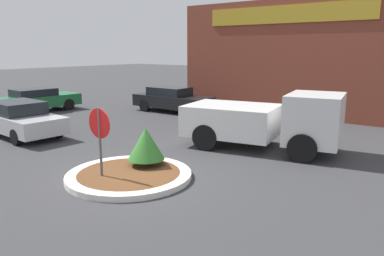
# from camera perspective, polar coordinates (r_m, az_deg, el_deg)

# --- Properties ---
(ground_plane) EXTENTS (120.00, 120.00, 0.00)m
(ground_plane) POSITION_cam_1_polar(r_m,az_deg,el_deg) (10.76, -9.53, -7.52)
(ground_plane) COLOR #38383A
(traffic_island) EXTENTS (3.50, 3.50, 0.16)m
(traffic_island) POSITION_cam_1_polar(r_m,az_deg,el_deg) (10.74, -9.54, -7.12)
(traffic_island) COLOR silver
(traffic_island) RESTS_ON ground_plane
(stop_sign) EXTENTS (0.82, 0.07, 2.05)m
(stop_sign) POSITION_cam_1_polar(r_m,az_deg,el_deg) (10.29, -13.90, -0.38)
(stop_sign) COLOR #4C4C51
(stop_sign) RESTS_ON ground_plane
(island_shrub) EXTENTS (1.10, 1.10, 1.13)m
(island_shrub) POSITION_cam_1_polar(r_m,az_deg,el_deg) (11.14, -7.04, -2.35)
(island_shrub) COLOR brown
(island_shrub) RESTS_ON traffic_island
(utility_truck) EXTENTS (5.79, 3.29, 2.09)m
(utility_truck) POSITION_cam_1_polar(r_m,az_deg,el_deg) (13.62, 11.15, 1.16)
(utility_truck) COLOR silver
(utility_truck) RESTS_ON ground_plane
(storefront_building) EXTENTS (12.77, 6.07, 6.12)m
(storefront_building) POSITION_cam_1_polar(r_m,az_deg,el_deg) (23.32, 16.72, 10.23)
(storefront_building) COLOR brown
(storefront_building) RESTS_ON ground_plane
(parked_sedan_silver) EXTENTS (4.58, 2.14, 1.43)m
(parked_sedan_silver) POSITION_cam_1_polar(r_m,az_deg,el_deg) (17.10, -24.75, 1.28)
(parked_sedan_silver) COLOR #B7B7BC
(parked_sedan_silver) RESTS_ON ground_plane
(parked_sedan_green) EXTENTS (1.99, 4.70, 1.35)m
(parked_sedan_green) POSITION_cam_1_polar(r_m,az_deg,el_deg) (23.31, -22.48, 4.01)
(parked_sedan_green) COLOR #1E6638
(parked_sedan_green) RESTS_ON ground_plane
(parked_sedan_black) EXTENTS (4.78, 1.81, 1.43)m
(parked_sedan_black) POSITION_cam_1_polar(r_m,az_deg,el_deg) (21.51, -3.06, 4.39)
(parked_sedan_black) COLOR black
(parked_sedan_black) RESTS_ON ground_plane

